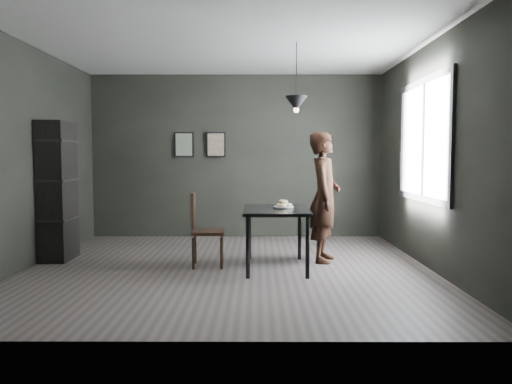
{
  "coord_description": "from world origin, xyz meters",
  "views": [
    {
      "loc": [
        0.37,
        -6.16,
        1.38
      ],
      "look_at": [
        0.35,
        0.05,
        0.95
      ],
      "focal_mm": 35.0,
      "sensor_mm": 36.0,
      "label": 1
    }
  ],
  "objects_px": {
    "pendant_lamp": "(296,103)",
    "woman": "(324,197)",
    "white_plate": "(283,207)",
    "wood_chair": "(201,225)",
    "shelf_unit": "(58,191)",
    "cafe_table": "(276,215)"
  },
  "relations": [
    {
      "from": "woman",
      "to": "wood_chair",
      "type": "bearing_deg",
      "value": 114.18
    },
    {
      "from": "cafe_table",
      "to": "wood_chair",
      "type": "bearing_deg",
      "value": 174.28
    },
    {
      "from": "woman",
      "to": "cafe_table",
      "type": "bearing_deg",
      "value": 135.34
    },
    {
      "from": "cafe_table",
      "to": "pendant_lamp",
      "type": "xyz_separation_m",
      "value": [
        0.25,
        0.1,
        1.38
      ]
    },
    {
      "from": "white_plate",
      "to": "pendant_lamp",
      "type": "relative_size",
      "value": 0.27
    },
    {
      "from": "cafe_table",
      "to": "pendant_lamp",
      "type": "height_order",
      "value": "pendant_lamp"
    },
    {
      "from": "shelf_unit",
      "to": "cafe_table",
      "type": "bearing_deg",
      "value": -11.3
    },
    {
      "from": "white_plate",
      "to": "wood_chair",
      "type": "xyz_separation_m",
      "value": [
        -1.04,
        0.04,
        -0.22
      ]
    },
    {
      "from": "cafe_table",
      "to": "shelf_unit",
      "type": "distance_m",
      "value": 2.98
    },
    {
      "from": "white_plate",
      "to": "wood_chair",
      "type": "bearing_deg",
      "value": 177.7
    },
    {
      "from": "cafe_table",
      "to": "pendant_lamp",
      "type": "relative_size",
      "value": 1.39
    },
    {
      "from": "pendant_lamp",
      "to": "shelf_unit",
      "type": "bearing_deg",
      "value": 172.59
    },
    {
      "from": "cafe_table",
      "to": "pendant_lamp",
      "type": "distance_m",
      "value": 1.41
    },
    {
      "from": "woman",
      "to": "pendant_lamp",
      "type": "bearing_deg",
      "value": 140.98
    },
    {
      "from": "white_plate",
      "to": "shelf_unit",
      "type": "xyz_separation_m",
      "value": [
        -3.01,
        0.46,
        0.17
      ]
    },
    {
      "from": "wood_chair",
      "to": "pendant_lamp",
      "type": "bearing_deg",
      "value": -2.95
    },
    {
      "from": "woman",
      "to": "pendant_lamp",
      "type": "xyz_separation_m",
      "value": [
        -0.4,
        -0.32,
        1.19
      ]
    },
    {
      "from": "white_plate",
      "to": "wood_chair",
      "type": "height_order",
      "value": "wood_chair"
    },
    {
      "from": "pendant_lamp",
      "to": "woman",
      "type": "bearing_deg",
      "value": 38.24
    },
    {
      "from": "woman",
      "to": "shelf_unit",
      "type": "distance_m",
      "value": 3.57
    },
    {
      "from": "cafe_table",
      "to": "white_plate",
      "type": "distance_m",
      "value": 0.14
    },
    {
      "from": "white_plate",
      "to": "woman",
      "type": "distance_m",
      "value": 0.68
    }
  ]
}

